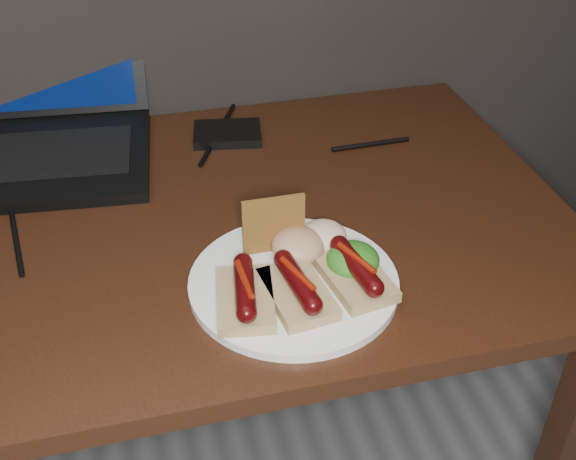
% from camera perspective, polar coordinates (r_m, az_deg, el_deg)
% --- Properties ---
extents(desk, '(1.40, 0.70, 0.75)m').
position_cam_1_polar(desk, '(1.13, -14.25, -3.97)').
color(desk, '#38190E').
rests_on(desk, ground).
extents(laptop, '(0.43, 0.41, 0.25)m').
position_cam_1_polar(laptop, '(1.30, -19.95, 8.10)').
color(laptop, black).
rests_on(laptop, desk).
extents(hard_drive, '(0.13, 0.10, 0.02)m').
position_cam_1_polar(hard_drive, '(1.28, -4.81, 7.59)').
color(hard_drive, black).
rests_on(hard_drive, desk).
extents(desk_cables, '(0.99, 0.42, 0.01)m').
position_cam_1_polar(desk_cables, '(1.19, -14.27, 3.91)').
color(desk_cables, black).
rests_on(desk_cables, desk).
extents(plate, '(0.31, 0.31, 0.01)m').
position_cam_1_polar(plate, '(0.94, 0.44, -4.18)').
color(plate, white).
rests_on(plate, desk).
extents(bread_sausage_left, '(0.09, 0.12, 0.04)m').
position_cam_1_polar(bread_sausage_left, '(0.89, -3.42, -5.08)').
color(bread_sausage_left, tan).
rests_on(bread_sausage_left, plate).
extents(bread_sausage_center, '(0.09, 0.12, 0.04)m').
position_cam_1_polar(bread_sausage_center, '(0.90, 0.75, -4.65)').
color(bread_sausage_center, tan).
rests_on(bread_sausage_center, plate).
extents(bread_sausage_right, '(0.09, 0.13, 0.04)m').
position_cam_1_polar(bread_sausage_right, '(0.93, 5.37, -3.37)').
color(bread_sausage_right, tan).
rests_on(bread_sausage_right, plate).
extents(crispbread, '(0.08, 0.01, 0.08)m').
position_cam_1_polar(crispbread, '(0.96, -1.14, 0.43)').
color(crispbread, '#9A632A').
rests_on(crispbread, plate).
extents(salad_greens, '(0.07, 0.07, 0.04)m').
position_cam_1_polar(salad_greens, '(0.94, 5.15, -2.36)').
color(salad_greens, '#1C5F13').
rests_on(salad_greens, plate).
extents(salsa_mound, '(0.07, 0.07, 0.04)m').
position_cam_1_polar(salsa_mound, '(0.96, 0.81, -1.21)').
color(salsa_mound, maroon).
rests_on(salsa_mound, plate).
extents(coleslaw_mound, '(0.06, 0.06, 0.04)m').
position_cam_1_polar(coleslaw_mound, '(0.99, 2.80, -0.45)').
color(coleslaw_mound, white).
rests_on(coleslaw_mound, plate).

